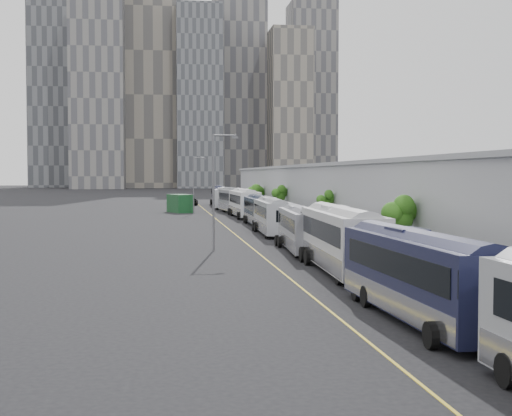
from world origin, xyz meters
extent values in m
cube|color=gray|center=(9.00, 55.00, 0.06)|extent=(10.00, 170.00, 0.12)
cube|color=gold|center=(-1.50, 55.00, 0.01)|extent=(0.12, 160.00, 0.02)
cube|color=gray|center=(13.00, 55.00, 3.40)|extent=(12.00, 160.00, 6.80)
cube|color=gray|center=(13.00, 55.00, 5.85)|extent=(12.45, 160.40, 2.57)
cube|color=gray|center=(7.10, 55.00, 7.00)|extent=(0.30, 160.00, 0.40)
cube|color=slate|center=(-35.00, 300.00, 47.50)|extent=(22.00, 22.00, 95.00)
cube|color=gray|center=(-12.00, 320.00, 60.00)|extent=(26.00, 24.00, 120.00)
cube|color=slate|center=(8.00, 310.00, 40.00)|extent=(20.00, 20.00, 80.00)
cube|color=slate|center=(28.00, 330.00, 52.50)|extent=(24.00, 24.00, 105.00)
cube|color=gray|center=(48.00, 305.00, 35.00)|extent=(18.00, 18.00, 70.00)
cube|color=slate|center=(-55.00, 340.00, 55.00)|extent=(28.00, 26.00, 110.00)
cube|color=slate|center=(65.00, 340.00, 45.00)|extent=(22.00, 22.00, 90.00)
cube|color=#161833|center=(1.61, 20.74, 1.89)|extent=(2.94, 12.86, 3.10)
cube|color=black|center=(1.61, 20.54, 2.45)|extent=(2.96, 11.33, 1.05)
cube|color=silver|center=(1.61, 20.74, 0.90)|extent=(2.98, 12.60, 0.99)
cube|color=#161833|center=(1.61, 22.21, 3.59)|extent=(1.34, 2.20, 0.30)
cube|color=silver|center=(2.13, 35.51, 2.05)|extent=(3.32, 13.95, 3.36)
cube|color=black|center=(2.13, 35.29, 2.65)|extent=(3.32, 12.29, 1.14)
cube|color=silver|center=(2.13, 35.51, 0.98)|extent=(3.35, 13.67, 1.07)
cube|color=silver|center=(2.13, 37.10, 3.89)|extent=(1.48, 2.40, 0.32)
cube|color=gray|center=(1.99, 47.46, 1.77)|extent=(3.15, 12.09, 2.90)
cube|color=black|center=(1.99, 47.27, 2.29)|extent=(3.12, 10.66, 0.99)
cube|color=silver|center=(1.99, 47.46, 0.84)|extent=(3.18, 11.86, 0.93)
cube|color=gray|center=(1.99, 48.84, 3.36)|extent=(1.32, 2.10, 0.28)
cube|color=#9B9EA5|center=(2.20, 63.56, 1.85)|extent=(2.92, 12.58, 3.03)
cube|color=black|center=(2.20, 63.37, 2.40)|extent=(2.93, 11.08, 1.03)
cube|color=silver|center=(2.20, 63.56, 0.88)|extent=(2.95, 12.33, 0.97)
cube|color=#9B9EA5|center=(2.20, 65.00, 3.51)|extent=(1.32, 2.16, 0.29)
cube|color=#161E31|center=(2.67, 76.36, 1.79)|extent=(2.59, 12.12, 2.93)
cube|color=black|center=(2.67, 76.17, 2.32)|extent=(2.63, 10.67, 1.00)
cube|color=silver|center=(2.67, 76.36, 0.85)|extent=(2.63, 11.88, 0.94)
cube|color=#161E31|center=(2.67, 77.75, 3.39)|extent=(1.24, 2.06, 0.28)
cube|color=white|center=(2.68, 91.90, 2.02)|extent=(2.98, 13.70, 3.31)
cube|color=black|center=(2.68, 91.69, 2.62)|extent=(3.01, 12.06, 1.12)
cube|color=silver|center=(2.68, 91.90, 0.96)|extent=(3.01, 13.43, 1.06)
cube|color=white|center=(2.68, 93.47, 3.83)|extent=(1.41, 2.33, 0.32)
cube|color=slate|center=(2.49, 103.22, 1.98)|extent=(4.00, 13.55, 3.23)
cube|color=black|center=(2.49, 103.01, 2.56)|extent=(3.90, 11.96, 1.10)
cube|color=silver|center=(2.49, 103.22, 0.94)|extent=(4.01, 13.29, 1.04)
cube|color=slate|center=(2.49, 104.76, 3.75)|extent=(1.56, 2.38, 0.31)
cube|color=#A0A2AA|center=(1.87, 118.91, 1.87)|extent=(3.77, 12.82, 3.06)
cube|color=black|center=(1.87, 118.72, 2.42)|extent=(3.68, 11.32, 1.04)
cube|color=silver|center=(1.87, 118.91, 0.89)|extent=(3.78, 12.58, 0.98)
cube|color=#A0A2AA|center=(1.87, 120.37, 3.55)|extent=(1.47, 2.25, 0.29)
cube|color=black|center=(2.36, 131.18, 1.93)|extent=(3.15, 13.11, 3.15)
cube|color=black|center=(2.36, 130.98, 2.49)|extent=(3.15, 11.55, 1.07)
cube|color=silver|center=(2.36, 131.18, 0.92)|extent=(3.18, 12.85, 1.01)
cube|color=black|center=(2.36, 132.68, 3.65)|extent=(1.39, 2.26, 0.30)
cylinder|color=black|center=(5.86, 35.79, 1.77)|extent=(0.18, 0.18, 3.53)
sphere|color=#275A14|center=(5.86, 35.79, 3.52)|extent=(1.88, 1.88, 1.88)
cylinder|color=black|center=(6.21, 57.23, 1.81)|extent=(0.18, 0.18, 3.63)
sphere|color=#275A14|center=(6.21, 57.23, 3.50)|extent=(1.18, 1.18, 1.18)
cylinder|color=black|center=(6.02, 81.93, 1.79)|extent=(0.18, 0.18, 3.59)
sphere|color=#275A14|center=(6.02, 81.93, 3.52)|extent=(1.56, 1.56, 1.56)
cylinder|color=black|center=(5.50, 102.20, 1.51)|extent=(0.18, 0.18, 3.02)
sphere|color=#275A14|center=(5.50, 102.20, 3.16)|extent=(2.60, 2.60, 2.60)
cylinder|color=#59595E|center=(-4.77, 48.88, 4.60)|extent=(0.18, 0.18, 9.21)
cylinder|color=#59595E|center=(-3.87, 48.88, 9.11)|extent=(1.80, 0.14, 0.14)
cube|color=#59595E|center=(-3.07, 48.88, 8.96)|extent=(0.50, 0.22, 0.18)
cylinder|color=#59595E|center=(-3.91, 102.75, 4.35)|extent=(0.18, 0.18, 8.71)
cylinder|color=#59595E|center=(-3.01, 102.75, 8.61)|extent=(1.80, 0.14, 0.14)
cube|color=#59595E|center=(-2.21, 102.75, 8.46)|extent=(0.50, 0.22, 0.18)
cube|color=#133F1E|center=(-5.87, 106.42, 1.43)|extent=(4.27, 6.02, 2.87)
imported|color=black|center=(-3.03, 131.71, 0.71)|extent=(2.88, 5.30, 1.41)
camera|label=1|loc=(-8.86, -7.18, 6.04)|focal=50.00mm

